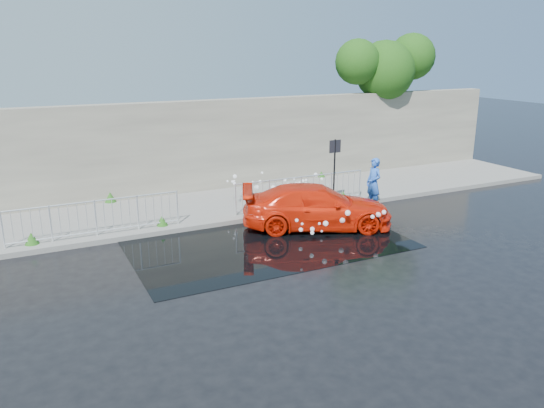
{
  "coord_description": "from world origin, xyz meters",
  "views": [
    {
      "loc": [
        -5.89,
        -12.46,
        5.53
      ],
      "look_at": [
        0.92,
        1.44,
        1.0
      ],
      "focal_mm": 35.0,
      "sensor_mm": 36.0,
      "label": 1
    }
  ],
  "objects": [
    {
      "name": "water_spray",
      "position": [
        2.68,
        2.35,
        0.63
      ],
      "size": [
        3.67,
        5.75,
        1.06
      ],
      "color": "white",
      "rests_on": "ground"
    },
    {
      "name": "curb",
      "position": [
        0.0,
        3.0,
        0.08
      ],
      "size": [
        30.0,
        0.25,
        0.16
      ],
      "primitive_type": "cube",
      "color": "slate",
      "rests_on": "ground"
    },
    {
      "name": "railing_right",
      "position": [
        3.0,
        3.35,
        0.74
      ],
      "size": [
        5.05,
        0.05,
        1.1
      ],
      "color": "silver",
      "rests_on": "pavement"
    },
    {
      "name": "sign_post",
      "position": [
        4.2,
        3.1,
        1.72
      ],
      "size": [
        0.45,
        0.06,
        2.5
      ],
      "color": "black",
      "rests_on": "ground"
    },
    {
      "name": "puddle",
      "position": [
        0.5,
        1.0,
        0.01
      ],
      "size": [
        8.0,
        5.0,
        0.01
      ],
      "primitive_type": "cube",
      "color": "black",
      "rests_on": "ground"
    },
    {
      "name": "railing_left",
      "position": [
        -4.0,
        3.35,
        0.74
      ],
      "size": [
        5.05,
        0.05,
        1.1
      ],
      "color": "silver",
      "rests_on": "pavement"
    },
    {
      "name": "ground",
      "position": [
        0.0,
        0.0,
        0.0
      ],
      "size": [
        90.0,
        90.0,
        0.0
      ],
      "primitive_type": "plane",
      "color": "black",
      "rests_on": "ground"
    },
    {
      "name": "person",
      "position": [
        5.5,
        2.51,
        0.91
      ],
      "size": [
        0.46,
        0.68,
        1.82
      ],
      "primitive_type": "imported",
      "rotation": [
        0.0,
        0.0,
        -1.54
      ],
      "color": "blue",
      "rests_on": "ground"
    },
    {
      "name": "tree",
      "position": [
        9.58,
        7.41,
        4.8
      ],
      "size": [
        5.05,
        2.69,
        6.26
      ],
      "color": "#332114",
      "rests_on": "ground"
    },
    {
      "name": "retaining_wall",
      "position": [
        0.0,
        7.2,
        1.9
      ],
      "size": [
        30.0,
        0.6,
        3.5
      ],
      "primitive_type": "cube",
      "color": "#676357",
      "rests_on": "pavement"
    },
    {
      "name": "red_car",
      "position": [
        2.54,
        1.48,
        0.69
      ],
      "size": [
        5.13,
        3.64,
        1.38
      ],
      "primitive_type": "imported",
      "rotation": [
        0.0,
        0.0,
        1.17
      ],
      "color": "red",
      "rests_on": "ground"
    },
    {
      "name": "weeds",
      "position": [
        -0.33,
        4.46,
        0.32
      ],
      "size": [
        12.17,
        3.93,
        0.37
      ],
      "color": "#154612",
      "rests_on": "pavement"
    },
    {
      "name": "pavement",
      "position": [
        0.0,
        5.0,
        0.07
      ],
      "size": [
        30.0,
        4.0,
        0.15
      ],
      "primitive_type": "cube",
      "color": "slate",
      "rests_on": "ground"
    }
  ]
}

